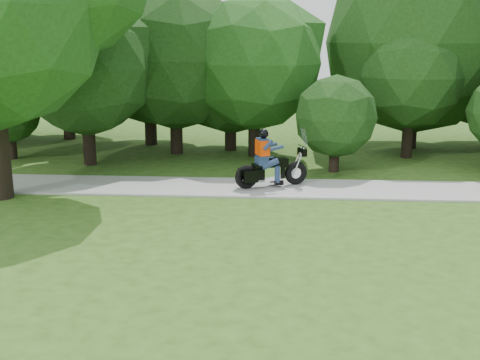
{
  "coord_description": "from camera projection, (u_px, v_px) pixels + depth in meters",
  "views": [
    {
      "loc": [
        -2.82,
        -8.88,
        4.29
      ],
      "look_at": [
        -3.71,
        3.4,
        1.35
      ],
      "focal_mm": 45.0,
      "sensor_mm": 36.0,
      "label": 1
    }
  ],
  "objects": [
    {
      "name": "ground",
      "position": [
        460.0,
        318.0,
        9.41
      ],
      "size": [
        100.0,
        100.0,
        0.0
      ],
      "primitive_type": "plane",
      "color": "#2A5117",
      "rests_on": "ground"
    },
    {
      "name": "walkway",
      "position": [
        381.0,
        190.0,
        17.16
      ],
      "size": [
        60.0,
        2.2,
        0.06
      ],
      "primitive_type": "cube",
      "color": "gray",
      "rests_on": "ground"
    },
    {
      "name": "tree_line",
      "position": [
        373.0,
        54.0,
        22.83
      ],
      "size": [
        39.56,
        11.1,
        7.79
      ],
      "color": "black",
      "rests_on": "ground"
    },
    {
      "name": "touring_motorcycle",
      "position": [
        267.0,
        166.0,
        17.25
      ],
      "size": [
        2.13,
        1.3,
        1.71
      ],
      "rotation": [
        0.0,
        0.0,
        0.4
      ],
      "color": "black",
      "rests_on": "walkway"
    }
  ]
}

